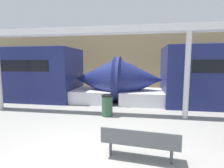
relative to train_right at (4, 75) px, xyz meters
The scene contains 6 objects.
station_wall 9.20m from the train_right, 33.33° to the left, with size 56.00×0.20×5.00m, color tan.
train_right is the anchor object (origin of this frame).
bench_near 10.64m from the train_right, 35.06° to the right, with size 1.80×0.62×0.77m.
trash_bin 7.89m from the train_right, 21.20° to the right, with size 0.48×0.48×0.91m.
support_column_near 10.81m from the train_right, 14.01° to the right, with size 0.21×0.21×3.45m, color silver.
canopy_beam 11.01m from the train_right, 14.01° to the right, with size 28.00×0.60×0.28m, color silver.
Camera 1 is at (1.03, -3.24, 2.25)m, focal length 28.00 mm.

